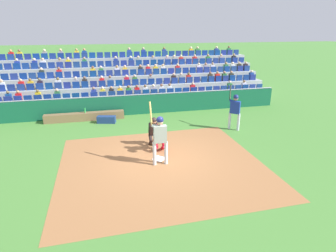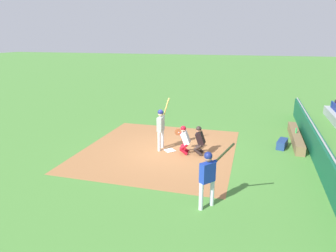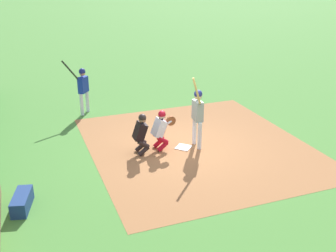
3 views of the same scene
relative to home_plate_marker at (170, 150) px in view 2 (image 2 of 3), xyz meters
name	(u,v)px [view 2 (image 2 of 3)]	position (x,y,z in m)	size (l,w,h in m)	color
ground_plane	(170,151)	(0.00, 0.00, -0.02)	(160.00, 160.00, 0.00)	#467E34
infield_dirt_patch	(159,149)	(0.00, 0.50, -0.01)	(7.44, 6.74, 0.01)	#98643B
home_plate_marker	(170,150)	(0.00, 0.00, 0.00)	(0.44, 0.44, 0.02)	white
batter_at_plate	(161,125)	(0.06, 0.43, 1.17)	(0.61, 0.47, 2.37)	silver
catcher_crouching	(184,138)	(-0.15, -0.70, 0.71)	(0.49, 0.74, 1.30)	#B30F20
home_plate_umpire	(199,139)	(-0.06, -1.37, 0.69)	(0.46, 0.46, 1.30)	black
dugout_wall	(320,153)	(0.00, -6.17, 0.55)	(17.37, 0.24, 1.19)	#125338
dugout_bench	(296,137)	(3.01, -5.62, 0.20)	(4.25, 0.40, 0.44)	brown
water_bottle_on_bench	(296,130)	(2.97, -5.61, 0.56)	(0.07, 0.07, 0.27)	green
equipment_duffel_bag	(282,144)	(1.87, -4.93, 0.17)	(0.96, 0.36, 0.37)	navy
on_deck_batter	(208,173)	(-4.29, -2.41, 1.10)	(0.53, 0.97, 2.15)	silver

